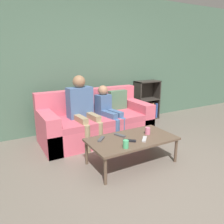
# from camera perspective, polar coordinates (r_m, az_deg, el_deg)

# --- Properties ---
(ground_plane) EXTENTS (22.00, 22.00, 0.00)m
(ground_plane) POSITION_cam_1_polar(r_m,az_deg,el_deg) (2.75, 14.81, -18.35)
(ground_plane) COLOR #70665B
(wall_back) EXTENTS (12.00, 0.06, 2.60)m
(wall_back) POSITION_cam_1_polar(r_m,az_deg,el_deg) (4.37, -7.18, 12.60)
(wall_back) COLOR #4C6B56
(wall_back) RESTS_ON ground_plane
(couch) EXTENTS (1.93, 0.87, 0.85)m
(couch) POSITION_cam_1_polar(r_m,az_deg,el_deg) (3.90, -4.20, -2.76)
(couch) COLOR #DB5B70
(couch) RESTS_ON ground_plane
(bookshelf) EXTENTS (0.57, 0.28, 0.88)m
(bookshelf) POSITION_cam_1_polar(r_m,az_deg,el_deg) (5.09, 8.84, 1.86)
(bookshelf) COLOR #332D28
(bookshelf) RESTS_ON ground_plane
(coffee_table) EXTENTS (1.20, 0.64, 0.37)m
(coffee_table) POSITION_cam_1_polar(r_m,az_deg,el_deg) (3.02, 5.22, -7.38)
(coffee_table) COLOR brown
(coffee_table) RESTS_ON ground_plane
(person_adult) EXTENTS (0.43, 0.63, 1.14)m
(person_adult) POSITION_cam_1_polar(r_m,az_deg,el_deg) (3.63, -7.87, 1.89)
(person_adult) COLOR #9E8966
(person_adult) RESTS_ON ground_plane
(person_child) EXTENTS (0.34, 0.64, 0.94)m
(person_child) POSITION_cam_1_polar(r_m,az_deg,el_deg) (3.80, -1.08, 0.75)
(person_child) COLOR #476693
(person_child) RESTS_ON ground_plane
(cup_near) EXTENTS (0.07, 0.07, 0.10)m
(cup_near) POSITION_cam_1_polar(r_m,az_deg,el_deg) (2.69, 3.62, -8.36)
(cup_near) COLOR #4CB77A
(cup_near) RESTS_ON coffee_table
(cup_far) EXTENTS (0.07, 0.07, 0.10)m
(cup_far) POSITION_cam_1_polar(r_m,az_deg,el_deg) (3.16, 9.30, -4.87)
(cup_far) COLOR pink
(cup_far) RESTS_ON coffee_table
(tv_remote_0) EXTENTS (0.15, 0.16, 0.02)m
(tv_remote_0) POSITION_cam_1_polar(r_m,az_deg,el_deg) (2.94, -2.85, -7.05)
(tv_remote_0) COLOR #47474C
(tv_remote_0) RESTS_ON coffee_table
(tv_remote_1) EXTENTS (0.15, 0.16, 0.02)m
(tv_remote_1) POSITION_cam_1_polar(r_m,az_deg,el_deg) (2.97, 8.48, -7.00)
(tv_remote_1) COLOR #B7B7BC
(tv_remote_1) RESTS_ON coffee_table
(tv_remote_2) EXTENTS (0.16, 0.15, 0.02)m
(tv_remote_2) POSITION_cam_1_polar(r_m,az_deg,el_deg) (2.90, 4.59, -7.46)
(tv_remote_2) COLOR black
(tv_remote_2) RESTS_ON coffee_table
(tv_remote_3) EXTENTS (0.10, 0.18, 0.02)m
(tv_remote_3) POSITION_cam_1_polar(r_m,az_deg,el_deg) (3.07, 2.05, -6.09)
(tv_remote_3) COLOR #47474C
(tv_remote_3) RESTS_ON coffee_table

